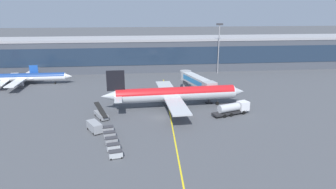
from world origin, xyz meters
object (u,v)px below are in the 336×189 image
(baggage_cart_0, at_px, (116,154))
(commuter_jet_near, at_px, (25,77))
(belt_loader, at_px, (101,114))
(baggage_cart_1, at_px, (113,147))
(baggage_cart_2, at_px, (111,141))
(fuel_tanker, at_px, (233,108))
(commuter_jet_far, at_px, (5,78))
(crew_van, at_px, (94,126))
(baggage_cart_4, at_px, (108,129))
(baggage_cart_3, at_px, (109,135))
(main_airliner, at_px, (175,94))

(baggage_cart_0, height_order, commuter_jet_near, commuter_jet_near)
(belt_loader, bearing_deg, baggage_cart_1, -76.66)
(baggage_cart_1, xyz_separation_m, baggage_cart_2, (-0.65, 3.13, 0.00))
(fuel_tanker, relative_size, commuter_jet_far, 0.41)
(crew_van, bearing_deg, baggage_cart_0, -66.70)
(baggage_cart_4, bearing_deg, commuter_jet_far, 130.76)
(belt_loader, height_order, baggage_cart_3, belt_loader)
(main_airliner, distance_m, baggage_cart_3, 26.18)
(baggage_cart_1, distance_m, commuter_jet_near, 67.79)
(commuter_jet_near, bearing_deg, fuel_tanker, -30.16)
(belt_loader, xyz_separation_m, baggage_cart_2, (3.87, -15.93, -0.21))
(baggage_cart_4, height_order, commuter_jet_near, commuter_jet_near)
(baggage_cart_0, height_order, baggage_cart_2, same)
(main_airliner, distance_m, baggage_cart_0, 32.81)
(fuel_tanker, height_order, crew_van, fuel_tanker)
(baggage_cart_2, height_order, commuter_jet_near, commuter_jet_near)
(baggage_cart_4, bearing_deg, belt_loader, 104.85)
(belt_loader, height_order, baggage_cart_1, belt_loader)
(belt_loader, height_order, baggage_cart_2, belt_loader)
(commuter_jet_near, bearing_deg, baggage_cart_1, -57.53)
(baggage_cart_4, bearing_deg, main_airliner, 42.50)
(crew_van, height_order, baggage_cart_3, crew_van)
(baggage_cart_1, bearing_deg, commuter_jet_far, 127.11)
(baggage_cart_2, distance_m, baggage_cart_3, 3.20)
(baggage_cart_1, xyz_separation_m, baggage_cart_3, (-1.30, 6.27, 0.00))
(baggage_cart_0, relative_size, commuter_jet_far, 0.11)
(crew_van, bearing_deg, baggage_cart_3, -46.37)
(main_airliner, bearing_deg, belt_loader, -161.87)
(baggage_cart_1, bearing_deg, commuter_jet_near, 122.47)
(fuel_tanker, xyz_separation_m, baggage_cart_3, (-32.15, -11.84, -0.96))
(baggage_cart_3, xyz_separation_m, commuter_jet_near, (-35.08, 50.90, 2.11))
(belt_loader, distance_m, baggage_cart_4, 10.00)
(belt_loader, height_order, commuter_jet_near, commuter_jet_near)
(main_airliner, xyz_separation_m, commuter_jet_near, (-52.27, 31.42, -1.10))
(main_airliner, distance_m, fuel_tanker, 16.95)
(fuel_tanker, relative_size, baggage_cart_0, 3.79)
(baggage_cart_0, distance_m, baggage_cart_3, 9.60)
(baggage_cart_1, bearing_deg, crew_van, 116.50)
(main_airliner, xyz_separation_m, crew_van, (-21.01, -15.48, -2.67))
(fuel_tanker, xyz_separation_m, commuter_jet_near, (-67.23, 39.06, 1.14))
(main_airliner, height_order, baggage_cart_4, main_airliner)
(baggage_cart_3, distance_m, commuter_jet_near, 61.85)
(main_airliner, bearing_deg, fuel_tanker, -27.07)
(baggage_cart_1, bearing_deg, baggage_cart_4, 101.76)
(fuel_tanker, height_order, baggage_cart_1, fuel_tanker)
(crew_van, distance_m, commuter_jet_far, 61.74)
(baggage_cart_0, relative_size, baggage_cart_1, 1.00)
(baggage_cart_2, bearing_deg, main_airliner, 53.82)
(baggage_cart_3, bearing_deg, baggage_cart_4, 101.76)
(fuel_tanker, relative_size, commuter_jet_near, 0.32)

